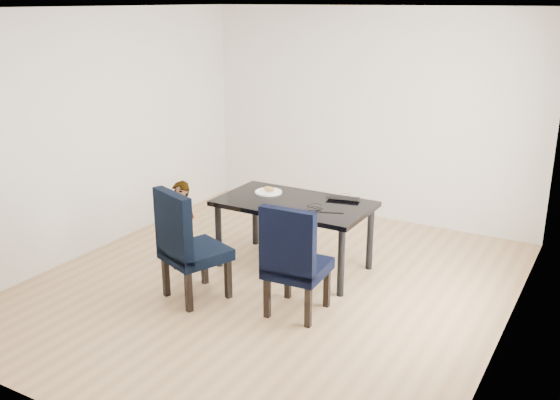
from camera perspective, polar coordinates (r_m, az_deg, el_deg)
The scene contains 14 objects.
floor at distance 6.41m, azimuth -0.90°, elevation -7.77°, with size 4.50×5.00×0.01m, color tan.
ceiling at distance 5.78m, azimuth -1.03°, elevation 17.23°, with size 4.50×5.00×0.01m, color white.
wall_back at distance 8.16m, azimuth 8.14°, elevation 7.69°, with size 4.50×0.01×2.70m, color white.
wall_front at distance 4.10m, azimuth -19.17°, elevation -3.45°, with size 4.50×0.01×2.70m, color silver.
wall_left at distance 7.34m, azimuth -16.37°, elevation 6.00°, with size 0.01×5.00×2.70m, color white.
wall_right at distance 5.21m, azimuth 20.88°, elevation 0.85°, with size 0.01×5.00×2.70m, color white.
dining_table at distance 6.66m, azimuth 1.28°, elevation -3.20°, with size 1.60×0.90×0.75m, color black.
chair_left at distance 6.00m, azimuth -7.74°, elevation -3.99°, with size 0.53×0.55×1.11m, color black.
chair_right at distance 5.67m, azimuth 1.64°, elevation -5.35°, with size 0.52×0.54×1.07m, color black.
child at distance 6.63m, azimuth -8.95°, elevation -2.45°, with size 0.36×0.24×0.98m, color #FF3815.
plate at distance 6.82m, azimuth -1.05°, elevation 0.73°, with size 0.30×0.30×0.02m, color white.
sandwich at distance 6.82m, azimuth -1.01°, elevation 1.04°, with size 0.13×0.06×0.05m, color #BD8843.
laptop at distance 6.66m, azimuth 5.88°, elevation 0.24°, with size 0.35×0.22×0.03m, color black.
cable_tangle at distance 6.26m, azimuth 3.10°, elevation -0.95°, with size 0.14×0.14×0.01m, color black.
Camera 1 is at (2.96, -4.96, 2.77)m, focal length 40.00 mm.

